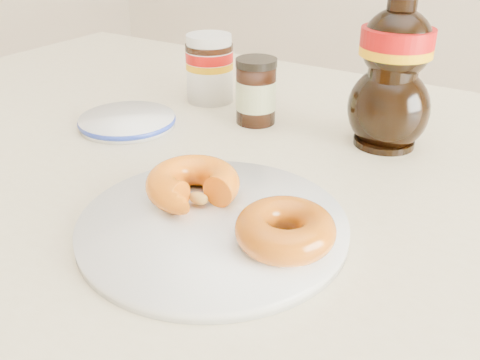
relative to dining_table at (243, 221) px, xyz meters
The scene contains 8 objects.
dining_table is the anchor object (origin of this frame).
plate 0.18m from the dining_table, 69.03° to the right, with size 0.27×0.27×0.01m.
donut_bitten 0.17m from the dining_table, 83.44° to the right, with size 0.10×0.10×0.03m, color orange.
donut_whole 0.23m from the dining_table, 46.95° to the right, with size 0.09×0.09×0.03m, color #AE510B.
nutella_jar 0.28m from the dining_table, 134.74° to the left, with size 0.08×0.08×0.11m.
syrup_bottle 0.27m from the dining_table, 50.21° to the left, with size 0.11×0.09×0.21m, color black, non-canonical shape.
dark_jar 0.19m from the dining_table, 114.72° to the left, with size 0.06×0.06×0.09m.
blue_rim_saucer 0.23m from the dining_table, behind, with size 0.14×0.14×0.01m.
Camera 1 is at (0.32, -0.41, 1.04)m, focal length 40.00 mm.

